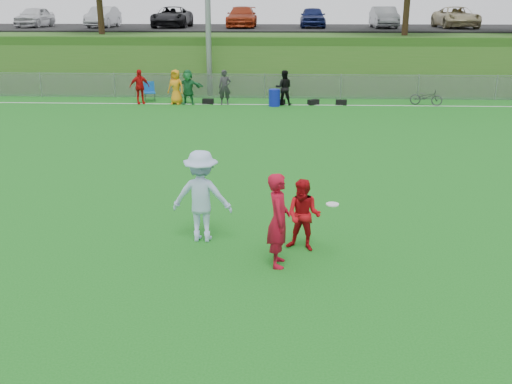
# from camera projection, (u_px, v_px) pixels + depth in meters

# --- Properties ---
(ground) EXTENTS (120.00, 120.00, 0.00)m
(ground) POSITION_uv_depth(u_px,v_px,m) (232.00, 261.00, 11.23)
(ground) COLOR #156417
(ground) RESTS_ON ground
(sideline_far) EXTENTS (60.00, 0.10, 0.01)m
(sideline_far) POSITION_uv_depth(u_px,v_px,m) (263.00, 105.00, 28.28)
(sideline_far) COLOR white
(sideline_far) RESTS_ON ground
(fence) EXTENTS (58.00, 0.06, 1.30)m
(fence) POSITION_uv_depth(u_px,v_px,m) (265.00, 86.00, 29.98)
(fence) COLOR gray
(fence) RESTS_ON ground
(berm) EXTENTS (120.00, 18.00, 3.00)m
(berm) POSITION_uv_depth(u_px,v_px,m) (270.00, 52.00, 40.13)
(berm) COLOR #295919
(berm) RESTS_ON ground
(parking_lot) EXTENTS (120.00, 12.00, 0.10)m
(parking_lot) POSITION_uv_depth(u_px,v_px,m) (270.00, 28.00, 41.53)
(parking_lot) COLOR black
(parking_lot) RESTS_ON berm
(car_row) EXTENTS (32.04, 5.18, 1.44)m
(car_row) POSITION_uv_depth(u_px,v_px,m) (254.00, 17.00, 40.39)
(car_row) COLOR silver
(car_row) RESTS_ON parking_lot
(spectator_row) EXTENTS (8.12, 0.82, 1.69)m
(spectator_row) POSITION_uv_depth(u_px,v_px,m) (202.00, 87.00, 28.15)
(spectator_row) COLOR red
(spectator_row) RESTS_ON ground
(gear_bags) EXTENTS (7.20, 0.53, 0.26)m
(gear_bags) POSITION_uv_depth(u_px,v_px,m) (285.00, 102.00, 28.29)
(gear_bags) COLOR black
(gear_bags) RESTS_ON ground
(player_red_left) EXTENTS (0.46, 0.68, 1.85)m
(player_red_left) POSITION_uv_depth(u_px,v_px,m) (279.00, 220.00, 10.79)
(player_red_left) COLOR #A90B22
(player_red_left) RESTS_ON ground
(player_red_center) EXTENTS (0.87, 0.76, 1.50)m
(player_red_center) POSITION_uv_depth(u_px,v_px,m) (304.00, 215.00, 11.53)
(player_red_center) COLOR #B40C13
(player_red_center) RESTS_ON ground
(player_blue) EXTENTS (1.32, 0.83, 1.97)m
(player_blue) POSITION_uv_depth(u_px,v_px,m) (202.00, 196.00, 11.95)
(player_blue) COLOR #AFC8F3
(player_blue) RESTS_ON ground
(frisbee) EXTENTS (0.25, 0.25, 0.02)m
(frisbee) POSITION_uv_depth(u_px,v_px,m) (332.00, 204.00, 10.92)
(frisbee) COLOR silver
(frisbee) RESTS_ON ground
(recycling_bin) EXTENTS (0.71, 0.71, 0.82)m
(recycling_bin) POSITION_uv_depth(u_px,v_px,m) (274.00, 98.00, 27.77)
(recycling_bin) COLOR #0E1B9B
(recycling_bin) RESTS_ON ground
(camp_chair) EXTENTS (0.68, 0.69, 0.98)m
(camp_chair) POSITION_uv_depth(u_px,v_px,m) (150.00, 95.00, 29.23)
(camp_chair) COLOR #1058B7
(camp_chair) RESTS_ON ground
(bicycle) EXTENTS (1.64, 1.00, 0.81)m
(bicycle) POSITION_uv_depth(u_px,v_px,m) (426.00, 97.00, 28.01)
(bicycle) COLOR #2B2B2D
(bicycle) RESTS_ON ground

